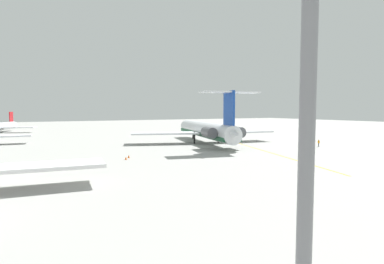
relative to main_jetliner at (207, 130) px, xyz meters
The scene contains 8 objects.
ground 8.61m from the main_jetliner, 72.91° to the right, with size 361.42×361.42×0.00m, color #9E9E99.
main_jetliner is the anchor object (origin of this frame).
ground_crew_near_nose 27.96m from the main_jetliner, 134.97° to the right, with size 0.44×0.28×1.77m.
ground_crew_near_tail 25.17m from the main_jetliner, 135.96° to the right, with size 0.27×0.41×1.71m.
safety_cone_nose 30.22m from the main_jetliner, 120.25° to the left, with size 0.40×0.40×0.55m, color #EA590F.
safety_cone_wingtip 26.18m from the main_jetliner, 158.28° to the right, with size 0.40×0.40×0.55m, color #EA590F.
safety_cone_tail 32.10m from the main_jetliner, 122.14° to the left, with size 0.40×0.40×0.55m, color #EA590F.
taxiway_centreline 9.75m from the main_jetliner, 82.28° to the right, with size 96.93×0.36×0.01m, color gold.
Camera 1 is at (-74.76, 51.13, 9.02)m, focal length 29.91 mm.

